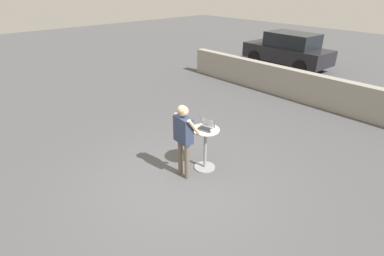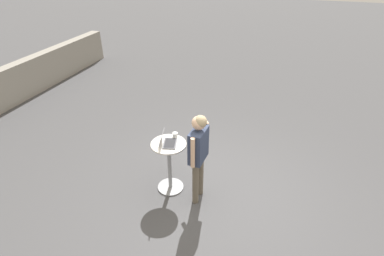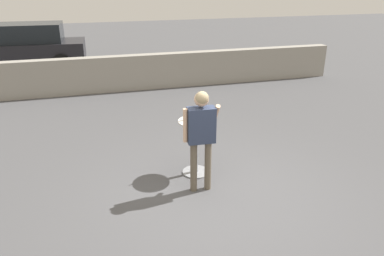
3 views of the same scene
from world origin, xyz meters
name	(u,v)px [view 1 (image 1 of 3)]	position (x,y,z in m)	size (l,w,h in m)	color
ground_plane	(179,185)	(0.00, 0.00, 0.00)	(50.00, 50.00, 0.00)	#4C4C4F
pavement_kerb	(326,93)	(0.00, 6.46, 0.53)	(12.34, 0.35, 1.06)	gray
cafe_table	(205,145)	(-0.10, 0.87, 0.59)	(0.62, 0.62, 1.00)	gray
laptop	(206,127)	(-0.11, 0.89, 1.05)	(0.38, 0.36, 0.23)	#515156
coffee_mug	(212,132)	(0.14, 0.83, 1.04)	(0.12, 0.09, 0.08)	white
standing_person	(183,132)	(-0.18, 0.30, 1.08)	(0.58, 0.36, 1.69)	brown
parked_car_near_street	(288,50)	(-3.87, 10.29, 0.84)	(4.37, 2.00, 1.67)	black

